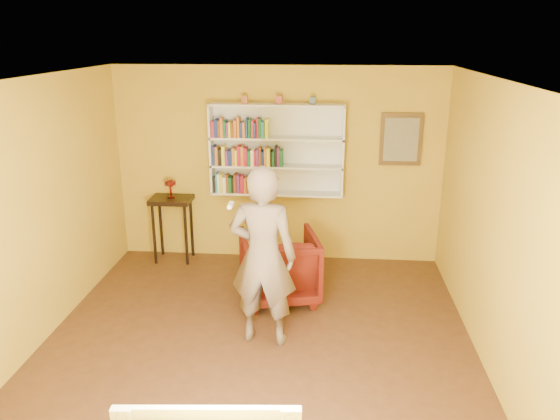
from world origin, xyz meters
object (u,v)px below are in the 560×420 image
Objects in this scene: ruby_lustre at (170,185)px; person at (263,257)px; bookshelf at (277,150)px; console_table at (172,209)px; armchair at (279,266)px.

person is (1.52, -2.03, -0.16)m from ruby_lustre.
bookshelf is 7.03× the size of ruby_lustre.
console_table is 0.34m from ruby_lustre.
person is (0.05, -2.19, -0.65)m from bookshelf.
person reaches higher than armchair.
bookshelf reaches higher than console_table.
console_table is at bearing 110.56° from ruby_lustre.
person is (1.52, -2.03, 0.18)m from console_table.
bookshelf is 1.95× the size of console_table.
person reaches higher than console_table.
armchair is (1.60, -1.06, -0.35)m from console_table.
armchair is at bearing -33.62° from console_table.
bookshelf reaches higher than armchair.
console_table reaches higher than armchair.
console_table is 2.54m from person.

